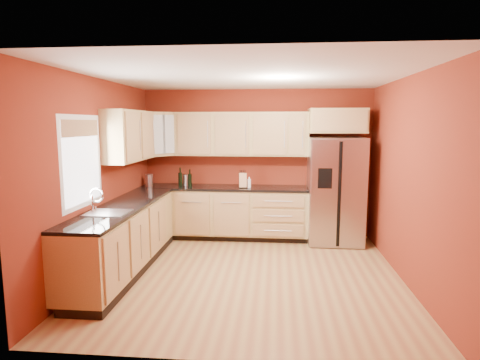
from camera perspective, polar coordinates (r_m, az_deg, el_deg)
The scene contains 23 objects.
floor at distance 5.52m, azimuth 1.16°, elevation -13.28°, with size 4.00×4.00×0.00m, color #9E663D.
ceiling at distance 5.17m, azimuth 1.24°, elevation 14.64°, with size 4.00×4.00×0.00m, color silver.
wall_back at distance 7.17m, azimuth 2.32°, elevation 2.39°, with size 4.00×0.04×2.60m, color maroon.
wall_front at distance 3.22m, azimuth -1.29°, elevation -4.60°, with size 4.00×0.04×2.60m, color maroon.
wall_left at distance 5.69m, azimuth -19.34°, elevation 0.45°, with size 0.04×4.00×2.60m, color maroon.
wall_right at distance 5.43m, azimuth 22.76°, elevation -0.06°, with size 0.04×4.00×2.60m, color maroon.
base_cabinets_back at distance 7.06m, azimuth -2.32°, elevation -4.78°, with size 2.90×0.60×0.88m, color #9D854C.
base_cabinets_left at distance 5.74m, azimuth -16.19°, elevation -8.11°, with size 0.60×2.80×0.88m, color #9D854C.
countertop_back at distance 6.96m, azimuth -2.36°, elevation -1.10°, with size 2.90×0.62×0.04m, color black.
countertop_left at distance 5.63m, azimuth -16.28°, elevation -3.61°, with size 0.62×2.80×0.04m, color black.
upper_cabinets_back at distance 6.99m, azimuth 0.21°, elevation 6.56°, with size 2.30×0.33×0.75m, color #9D854C.
upper_cabinets_left at distance 6.25m, azimuth -15.43°, elevation 6.10°, with size 0.33×1.35×0.75m, color #9D854C.
corner_upper_cabinet at distance 7.09m, azimuth -11.48°, elevation 6.42°, with size 0.62×0.33×0.75m, color #9D854C.
over_fridge_cabinet at distance 6.90m, azimuth 13.61°, elevation 8.19°, with size 0.92×0.60×0.40m, color #9D854C.
refrigerator at distance 6.91m, azimuth 13.39°, elevation -1.47°, with size 0.90×0.75×1.78m, color silver.
window at distance 5.20m, azimuth -21.54°, elevation 2.45°, with size 0.03×0.90×1.00m, color white.
sink_faucet at distance 5.14m, azimuth -18.38°, elevation -2.85°, with size 0.50×0.42×0.30m, color silver, non-canonical shape.
canister_left at distance 7.09m, azimuth -7.61°, elevation -0.03°, with size 0.12×0.12×0.20m, color silver.
canister_right at distance 7.17m, azimuth -12.78°, elevation -0.02°, with size 0.13×0.13×0.21m, color silver.
wine_bottle_a at distance 7.07m, azimuth -8.49°, elevation 0.45°, with size 0.07×0.07×0.33m, color black, non-canonical shape.
wine_bottle_b at distance 7.01m, azimuth -7.15°, elevation 0.30°, with size 0.07×0.07×0.30m, color black, non-canonical shape.
knife_block at distance 6.84m, azimuth 0.39°, elevation -0.05°, with size 0.12×0.11×0.25m, color tan.
soap_dispenser at distance 6.83m, azimuth 1.31°, elevation -0.33°, with size 0.06×0.06×0.18m, color white.
Camera 1 is at (0.36, -5.13, 2.01)m, focal length 30.00 mm.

